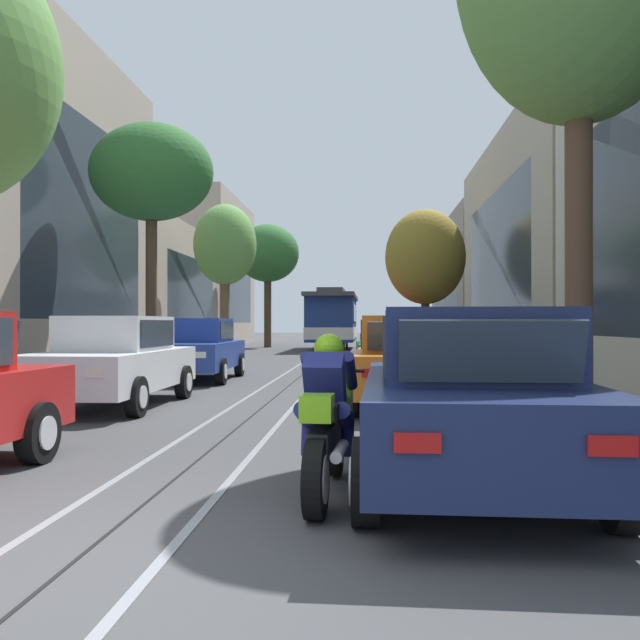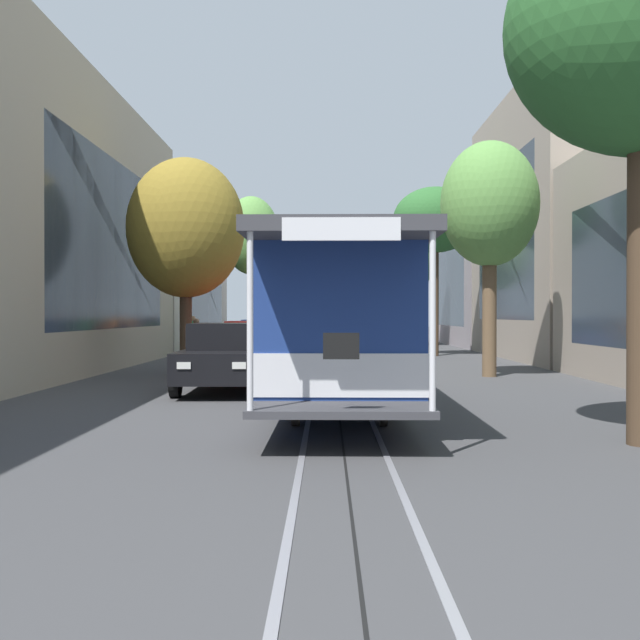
# 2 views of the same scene
# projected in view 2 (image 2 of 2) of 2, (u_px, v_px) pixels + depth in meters

# --- Properties ---
(ground_plane) EXTENTS (160.00, 160.00, 0.00)m
(ground_plane) POSITION_uv_depth(u_px,v_px,m) (333.00, 364.00, 26.29)
(ground_plane) COLOR #424244
(trolley_track_rails) EXTENTS (1.14, 59.24, 0.01)m
(trolley_track_rails) POSITION_uv_depth(u_px,v_px,m) (334.00, 370.00, 23.17)
(trolley_track_rails) COLOR gray
(trolley_track_rails) RESTS_ON ground
(building_facade_left) EXTENTS (5.75, 50.94, 10.51)m
(building_facade_left) POSITION_uv_depth(u_px,v_px,m) (625.00, 234.00, 23.75)
(building_facade_left) COLOR gray
(building_facade_left) RESTS_ON ground
(building_facade_right) EXTENTS (5.95, 50.94, 8.92)m
(building_facade_right) POSITION_uv_depth(u_px,v_px,m) (33.00, 241.00, 23.44)
(building_facade_right) COLOR beige
(building_facade_right) RESTS_ON ground
(parked_car_red_near_left) EXTENTS (2.07, 4.39, 1.58)m
(parked_car_red_near_left) POSITION_uv_depth(u_px,v_px,m) (371.00, 330.00, 45.07)
(parked_car_red_near_left) COLOR red
(parked_car_red_near_left) RESTS_ON ground
(parked_car_white_second_left) EXTENTS (2.02, 4.37, 1.58)m
(parked_car_white_second_left) POSITION_uv_depth(u_px,v_px,m) (380.00, 333.00, 38.97)
(parked_car_white_second_left) COLOR silver
(parked_car_white_second_left) RESTS_ON ground
(parked_car_blue_mid_left) EXTENTS (2.07, 4.39, 1.58)m
(parked_car_blue_mid_left) POSITION_uv_depth(u_px,v_px,m) (386.00, 336.00, 33.45)
(parked_car_blue_mid_left) COLOR #233D93
(parked_car_blue_mid_left) RESTS_ON ground
(parked_car_navy_near_right) EXTENTS (2.08, 4.40, 1.58)m
(parked_car_navy_near_right) POSITION_uv_depth(u_px,v_px,m) (286.00, 330.00, 44.54)
(parked_car_navy_near_right) COLOR #19234C
(parked_car_navy_near_right) RESTS_ON ground
(parked_car_orange_second_right) EXTENTS (2.11, 4.41, 1.58)m
(parked_car_orange_second_right) POSITION_uv_depth(u_px,v_px,m) (284.00, 333.00, 38.86)
(parked_car_orange_second_right) COLOR orange
(parked_car_orange_second_right) RESTS_ON ground
(parked_car_green_mid_right) EXTENTS (2.09, 4.40, 1.58)m
(parked_car_green_mid_right) POSITION_uv_depth(u_px,v_px,m) (278.00, 336.00, 33.49)
(parked_car_green_mid_right) COLOR #1E6038
(parked_car_green_mid_right) RESTS_ON ground
(parked_car_navy_fourth_right) EXTENTS (2.14, 4.42, 1.58)m
(parked_car_navy_fourth_right) POSITION_uv_depth(u_px,v_px,m) (262.00, 340.00, 28.14)
(parked_car_navy_fourth_right) COLOR #19234C
(parked_car_navy_fourth_right) RESTS_ON ground
(parked_car_red_fifth_right) EXTENTS (2.13, 4.42, 1.58)m
(parked_car_red_fifth_right) POSITION_uv_depth(u_px,v_px,m) (251.00, 347.00, 22.23)
(parked_car_red_fifth_right) COLOR red
(parked_car_red_fifth_right) RESTS_ON ground
(parked_car_black_sixth_right) EXTENTS (2.07, 4.39, 1.58)m
(parked_car_black_sixth_right) POSITION_uv_depth(u_px,v_px,m) (224.00, 357.00, 16.86)
(parked_car_black_sixth_right) COLOR black
(parked_car_black_sixth_right) RESTS_ON ground
(street_tree_kerb_left_near) EXTENTS (3.47, 3.41, 7.23)m
(street_tree_kerb_left_near) POSITION_uv_depth(u_px,v_px,m) (408.00, 255.00, 41.26)
(street_tree_kerb_left_near) COLOR brown
(street_tree_kerb_left_near) RESTS_ON ground
(street_tree_kerb_left_second) EXTENTS (3.60, 2.97, 7.27)m
(street_tree_kerb_left_second) POSITION_uv_depth(u_px,v_px,m) (435.00, 221.00, 31.21)
(street_tree_kerb_left_second) COLOR #4C3826
(street_tree_kerb_left_second) RESTS_ON ground
(street_tree_kerb_left_mid) EXTENTS (2.79, 2.77, 6.75)m
(street_tree_kerb_left_mid) POSITION_uv_depth(u_px,v_px,m) (490.00, 206.00, 20.77)
(street_tree_kerb_left_mid) COLOR brown
(street_tree_kerb_left_mid) RESTS_ON ground
(street_tree_kerb_right_near) EXTENTS (3.22, 2.96, 8.56)m
(street_tree_kerb_right_near) POSITION_uv_depth(u_px,v_px,m) (251.00, 236.00, 41.59)
(street_tree_kerb_right_near) COLOR brown
(street_tree_kerb_right_near) RESTS_ON ground
(street_tree_kerb_right_second) EXTENTS (3.44, 3.00, 6.36)m
(street_tree_kerb_right_second) POSITION_uv_depth(u_px,v_px,m) (186.00, 229.00, 21.22)
(street_tree_kerb_right_second) COLOR #4C3826
(street_tree_kerb_right_second) RESTS_ON ground
(cable_car_trolley) EXTENTS (2.64, 9.15, 3.28)m
(cable_car_trolley) POSITION_uv_depth(u_px,v_px,m) (338.00, 321.00, 13.60)
(cable_car_trolley) COLOR navy
(cable_car_trolley) RESTS_ON ground
(motorcycle_with_rider) EXTENTS (0.57, 1.99, 1.37)m
(motorcycle_with_rider) POSITION_uv_depth(u_px,v_px,m) (307.00, 333.00, 44.95)
(motorcycle_with_rider) COLOR black
(motorcycle_with_rider) RESTS_ON ground
(pedestrian_on_left_pavement) EXTENTS (0.55, 0.24, 1.62)m
(pedestrian_on_left_pavement) POSITION_uv_depth(u_px,v_px,m) (197.00, 336.00, 29.06)
(pedestrian_on_left_pavement) COLOR #4C4233
(pedestrian_on_left_pavement) RESTS_ON ground
(pedestrian_on_right_pavement) EXTENTS (0.55, 0.33, 1.62)m
(pedestrian_on_right_pavement) POSITION_uv_depth(u_px,v_px,m) (196.00, 338.00, 27.14)
(pedestrian_on_right_pavement) COLOR black
(pedestrian_on_right_pavement) RESTS_ON ground
(pedestrian_crossing_far) EXTENTS (0.55, 0.41, 1.72)m
(pedestrian_crossing_far) POSITION_uv_depth(u_px,v_px,m) (193.00, 333.00, 31.63)
(pedestrian_crossing_far) COLOR slate
(pedestrian_crossing_far) RESTS_ON ground
(fire_hydrant) EXTENTS (0.40, 0.22, 0.84)m
(fire_hydrant) POSITION_uv_depth(u_px,v_px,m) (410.00, 340.00, 38.51)
(fire_hydrant) COLOR #B2B2B7
(fire_hydrant) RESTS_ON ground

